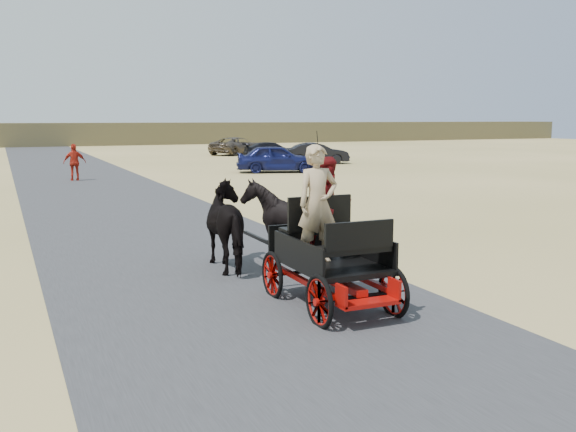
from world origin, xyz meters
name	(u,v)px	position (x,y,z in m)	size (l,w,h in m)	color
ground	(217,278)	(0.00, 0.00, 0.00)	(140.00, 140.00, 0.00)	tan
road	(217,278)	(0.00, 0.00, 0.01)	(6.00, 140.00, 0.01)	#38383A
ridge_far	(35,134)	(0.00, 62.00, 1.20)	(140.00, 6.00, 2.40)	brown
carriage	(330,283)	(1.08, -2.36, 0.36)	(1.30, 2.40, 0.72)	black
horse_left	(233,226)	(0.53, 0.64, 0.85)	(0.91, 2.01, 1.70)	black
horse_right	(284,222)	(1.63, 0.64, 0.85)	(1.37, 1.54, 1.70)	black
driver_man	(318,204)	(0.88, -2.31, 1.62)	(0.66, 0.43, 1.80)	tan
passenger_woman	(330,205)	(1.38, -1.76, 1.51)	(0.77, 0.60, 1.58)	#660C0F
pedestrian	(75,162)	(-0.34, 20.49, 0.86)	(1.01, 0.42, 1.73)	#B22314
car_a	(277,158)	(10.17, 20.96, 0.75)	(1.77, 4.39, 1.49)	navy
car_b	(317,153)	(15.11, 25.97, 0.67)	(1.42, 4.06, 1.34)	black
car_c	(272,151)	(14.29, 31.41, 0.60)	(1.69, 4.15, 1.21)	black
car_d	(237,146)	(13.89, 37.79, 0.70)	(2.31, 5.01, 1.39)	brown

